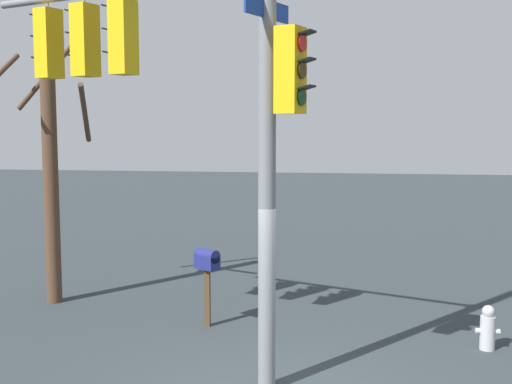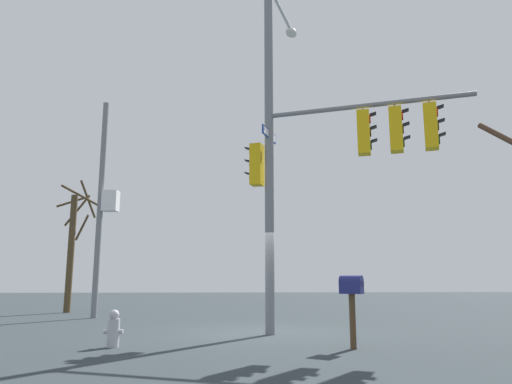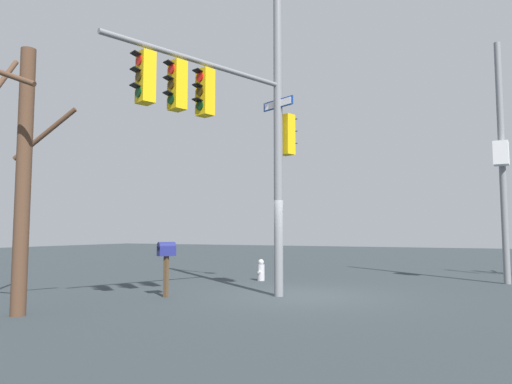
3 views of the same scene
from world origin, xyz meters
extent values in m
cylinder|color=slate|center=(-0.29, 0.44, 4.95)|extent=(0.24, 0.24, 9.90)
cube|color=gold|center=(-2.57, 1.32, 4.90)|extent=(0.39, 0.43, 1.10)
cylinder|color=red|center=(-2.73, 1.37, 5.24)|extent=(0.09, 0.22, 0.22)
cube|color=black|center=(-2.80, 1.39, 5.36)|extent=(0.22, 0.25, 0.06)
cylinder|color=#352504|center=(-2.73, 1.37, 4.90)|extent=(0.09, 0.22, 0.22)
cube|color=black|center=(-2.80, 1.39, 5.02)|extent=(0.22, 0.25, 0.06)
cylinder|color=black|center=(-2.73, 1.37, 4.56)|extent=(0.09, 0.22, 0.22)
cube|color=black|center=(-2.80, 1.39, 4.68)|extent=(0.22, 0.25, 0.06)
cube|color=gold|center=(-3.29, 1.60, 4.90)|extent=(0.41, 0.44, 1.10)
cylinder|color=red|center=(-3.44, 1.66, 5.24)|extent=(0.11, 0.22, 0.22)
cube|color=black|center=(-3.51, 1.69, 5.36)|extent=(0.22, 0.25, 0.06)
cylinder|color=#352504|center=(-3.44, 1.66, 4.90)|extent=(0.11, 0.22, 0.22)
cube|color=black|center=(-3.51, 1.69, 5.02)|extent=(0.22, 0.25, 0.06)
cylinder|color=black|center=(-3.44, 1.66, 4.56)|extent=(0.11, 0.22, 0.22)
cube|color=black|center=(-3.51, 1.69, 4.68)|extent=(0.22, 0.25, 0.06)
cube|color=gold|center=(-4.03, 1.89, 4.90)|extent=(0.42, 0.45, 1.10)
cylinder|color=red|center=(-4.18, 1.95, 5.24)|extent=(0.11, 0.21, 0.22)
cube|color=black|center=(-4.25, 1.98, 5.36)|extent=(0.23, 0.26, 0.06)
cylinder|color=#352504|center=(-4.18, 1.95, 4.90)|extent=(0.11, 0.21, 0.22)
cube|color=black|center=(-4.25, 1.98, 5.02)|extent=(0.23, 0.26, 0.06)
cylinder|color=black|center=(-4.18, 1.95, 4.56)|extent=(0.11, 0.21, 0.22)
cube|color=black|center=(-4.25, 1.98, 4.68)|extent=(0.23, 0.26, 0.06)
cylinder|color=slate|center=(-4.03, 1.89, 5.53)|extent=(0.04, 0.04, 0.15)
cube|color=gold|center=(0.02, 0.31, 4.30)|extent=(0.41, 0.44, 1.10)
cylinder|color=red|center=(0.18, 0.25, 4.64)|extent=(0.11, 0.22, 0.22)
cube|color=black|center=(0.25, 0.23, 4.76)|extent=(0.23, 0.25, 0.06)
cylinder|color=#352504|center=(0.18, 0.25, 4.30)|extent=(0.11, 0.22, 0.22)
cube|color=black|center=(0.25, 0.23, 4.42)|extent=(0.23, 0.25, 0.06)
cylinder|color=black|center=(0.18, 0.25, 3.96)|extent=(0.11, 0.22, 0.22)
cube|color=black|center=(0.25, 0.23, 4.08)|extent=(0.23, 0.25, 0.06)
cube|color=navy|center=(-0.29, 0.44, 5.10)|extent=(0.45, 1.03, 0.24)
cube|color=white|center=(-0.31, 0.44, 5.10)|extent=(0.39, 0.93, 0.18)
cylinder|color=#B2B2B7|center=(3.02, 2.47, 0.28)|extent=(0.24, 0.24, 0.55)
sphere|color=#B2B2B7|center=(3.02, 2.47, 0.63)|extent=(0.20, 0.20, 0.20)
cylinder|color=#B2B2B7|center=(2.88, 2.47, 0.30)|extent=(0.10, 0.09, 0.09)
cylinder|color=#B2B2B7|center=(3.16, 2.47, 0.30)|extent=(0.10, 0.09, 0.09)
cube|color=#4C3823|center=(-1.71, 2.98, 0.53)|extent=(0.10, 0.10, 1.05)
cube|color=navy|center=(-1.71, 2.98, 1.17)|extent=(0.50, 0.44, 0.24)
cylinder|color=navy|center=(-1.71, 2.98, 1.29)|extent=(0.50, 0.44, 0.24)
cylinder|color=#4D3424|center=(-5.15, 4.06, 2.74)|extent=(0.30, 0.30, 5.49)
cylinder|color=#4D3424|center=(-5.39, 4.64, 4.69)|extent=(1.29, 0.61, 1.59)
cylinder|color=#4D3424|center=(-4.49, 4.27, 3.83)|extent=(0.56, 1.42, 1.16)
cylinder|color=#4D3424|center=(-5.92, 3.88, 4.73)|extent=(0.47, 1.60, 0.69)
camera|label=1|loc=(0.82, -7.95, 3.61)|focal=44.85mm
camera|label=2|loc=(0.70, 12.52, 1.32)|focal=33.55mm
camera|label=3|loc=(-11.78, -4.35, 1.69)|focal=33.12mm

